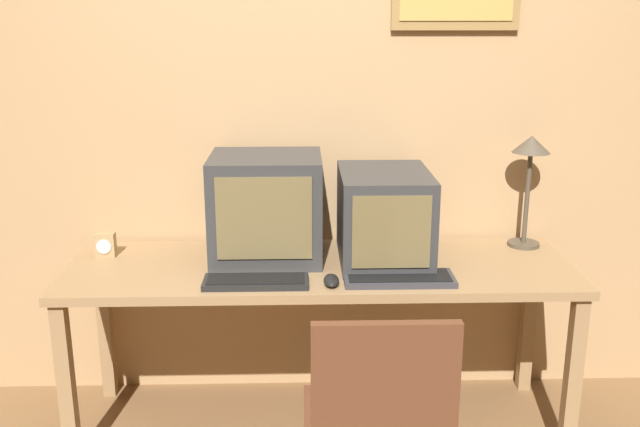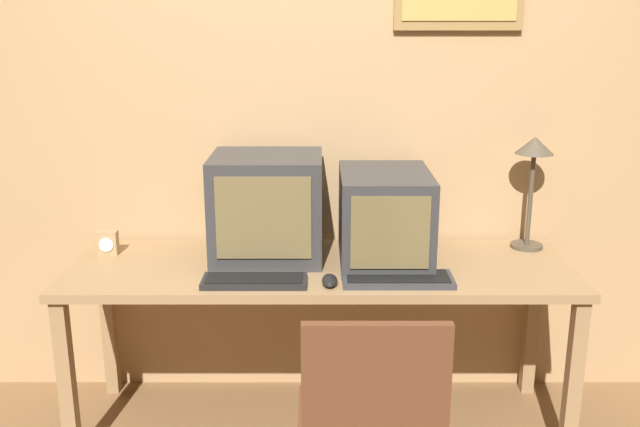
# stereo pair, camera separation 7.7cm
# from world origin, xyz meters

# --- Properties ---
(wall_back) EXTENTS (8.00, 0.08, 2.60)m
(wall_back) POSITION_xyz_m (0.00, 1.23, 1.31)
(wall_back) COLOR tan
(wall_back) RESTS_ON ground_plane
(desk) EXTENTS (2.04, 0.66, 0.73)m
(desk) POSITION_xyz_m (0.00, 0.85, 0.66)
(desk) COLOR #99754C
(desk) RESTS_ON ground_plane
(monitor_left) EXTENTS (0.45, 0.40, 0.43)m
(monitor_left) POSITION_xyz_m (-0.22, 0.95, 0.95)
(monitor_left) COLOR #333333
(monitor_left) RESTS_ON desk
(monitor_right) EXTENTS (0.36, 0.48, 0.37)m
(monitor_right) POSITION_xyz_m (0.26, 0.90, 0.92)
(monitor_right) COLOR #333333
(monitor_right) RESTS_ON desk
(keyboard_main) EXTENTS (0.40, 0.14, 0.03)m
(keyboard_main) POSITION_xyz_m (-0.25, 0.63, 0.75)
(keyboard_main) COLOR black
(keyboard_main) RESTS_ON desk
(keyboard_side) EXTENTS (0.42, 0.17, 0.03)m
(keyboard_side) POSITION_xyz_m (0.30, 0.65, 0.75)
(keyboard_side) COLOR #333338
(keyboard_side) RESTS_ON desk
(mouse_near_keyboard) EXTENTS (0.06, 0.12, 0.03)m
(mouse_near_keyboard) POSITION_xyz_m (0.04, 0.62, 0.75)
(mouse_near_keyboard) COLOR black
(mouse_near_keyboard) RESTS_ON desk
(desk_clock) EXTENTS (0.08, 0.05, 0.10)m
(desk_clock) POSITION_xyz_m (-0.90, 0.97, 0.78)
(desk_clock) COLOR #A38456
(desk_clock) RESTS_ON desk
(desk_lamp) EXTENTS (0.16, 0.16, 0.49)m
(desk_lamp) POSITION_xyz_m (0.90, 1.06, 1.11)
(desk_lamp) COLOR #4C4233
(desk_lamp) RESTS_ON desk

